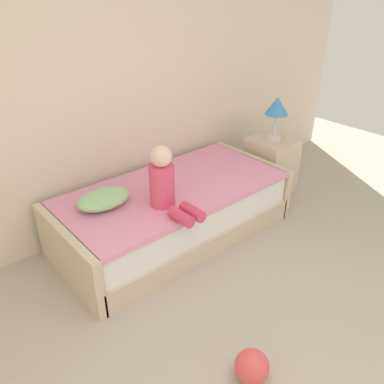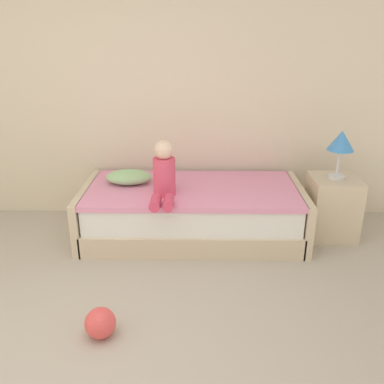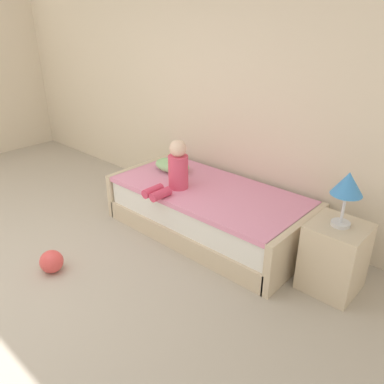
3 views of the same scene
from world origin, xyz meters
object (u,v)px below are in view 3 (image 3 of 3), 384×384
Objects in this scene: bed at (208,211)px; table_lamp at (348,186)px; pillow at (172,165)px; nightstand at (334,257)px; child_figure at (175,170)px; toy_ball at (52,262)px.

table_lamp is at bearing -0.07° from bed.
table_lamp is at bearing -2.96° from pillow.
nightstand is 1.18× the size of child_figure.
nightstand is 0.64m from table_lamp.
table_lamp reaches higher than nightstand.
table_lamp is (1.35, -0.00, 0.69)m from bed.
pillow reaches higher than nightstand.
bed is at bearing 179.93° from table_lamp.
pillow is at bearing 138.36° from child_figure.
toy_ball is (0.03, -1.57, -0.46)m from pillow.
nightstand is (1.35, -0.00, 0.05)m from bed.
pillow is (-1.97, 0.10, 0.26)m from nightstand.
nightstand is 2.89× the size of toy_ball.
toy_ball is (-0.59, -1.47, -0.14)m from bed.
nightstand is at bearing 180.00° from table_lamp.
toy_ball is at bearing -105.19° from child_figure.
bed is at bearing -9.18° from pillow.
child_figure is 1.42m from toy_ball.
bed is 1.59m from toy_ball.
toy_ball is at bearing -88.83° from pillow.
pillow is at bearing 177.04° from nightstand.
bed is 3.52× the size of nightstand.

